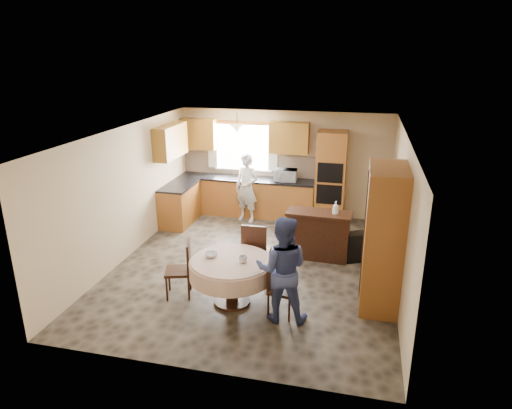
{
  "coord_description": "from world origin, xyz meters",
  "views": [
    {
      "loc": [
        1.8,
        -7.46,
        3.83
      ],
      "look_at": [
        -0.04,
        0.3,
        1.11
      ],
      "focal_mm": 32.0,
      "sensor_mm": 36.0,
      "label": 1
    }
  ],
  "objects_px": {
    "person_sink": "(247,188)",
    "chair_right": "(278,285)",
    "cupboard": "(384,237)",
    "chair_back": "(255,249)",
    "sideboard": "(318,236)",
    "dining_table": "(232,270)",
    "person_dining": "(282,269)",
    "oven_tower": "(331,178)",
    "chair_left": "(183,266)"
  },
  "relations": [
    {
      "from": "oven_tower",
      "to": "sideboard",
      "type": "height_order",
      "value": "oven_tower"
    },
    {
      "from": "sideboard",
      "to": "chair_left",
      "type": "xyz_separation_m",
      "value": [
        -1.98,
        -1.96,
        0.08
      ]
    },
    {
      "from": "chair_right",
      "to": "person_dining",
      "type": "bearing_deg",
      "value": -138.09
    },
    {
      "from": "cupboard",
      "to": "dining_table",
      "type": "xyz_separation_m",
      "value": [
        -2.26,
        -0.58,
        -0.52
      ]
    },
    {
      "from": "dining_table",
      "to": "person_dining",
      "type": "xyz_separation_m",
      "value": [
        0.84,
        -0.26,
        0.23
      ]
    },
    {
      "from": "person_sink",
      "to": "person_dining",
      "type": "distance_m",
      "value": 4.18
    },
    {
      "from": "chair_left",
      "to": "person_dining",
      "type": "xyz_separation_m",
      "value": [
        1.68,
        -0.3,
        0.29
      ]
    },
    {
      "from": "chair_left",
      "to": "person_sink",
      "type": "distance_m",
      "value": 3.6
    },
    {
      "from": "sideboard",
      "to": "dining_table",
      "type": "relative_size",
      "value": 0.93
    },
    {
      "from": "dining_table",
      "to": "chair_left",
      "type": "xyz_separation_m",
      "value": [
        -0.84,
        0.04,
        -0.06
      ]
    },
    {
      "from": "chair_left",
      "to": "person_sink",
      "type": "xyz_separation_m",
      "value": [
        0.15,
        3.59,
        0.28
      ]
    },
    {
      "from": "person_sink",
      "to": "dining_table",
      "type": "bearing_deg",
      "value": -60.62
    },
    {
      "from": "oven_tower",
      "to": "cupboard",
      "type": "distance_m",
      "value": 3.61
    },
    {
      "from": "dining_table",
      "to": "chair_right",
      "type": "height_order",
      "value": "chair_right"
    },
    {
      "from": "sideboard",
      "to": "chair_back",
      "type": "relative_size",
      "value": 1.15
    },
    {
      "from": "cupboard",
      "to": "oven_tower",
      "type": "bearing_deg",
      "value": 107.26
    },
    {
      "from": "chair_back",
      "to": "person_sink",
      "type": "xyz_separation_m",
      "value": [
        -0.87,
        2.8,
        0.22
      ]
    },
    {
      "from": "oven_tower",
      "to": "sideboard",
      "type": "xyz_separation_m",
      "value": [
        -0.05,
        -2.03,
        -0.63
      ]
    },
    {
      "from": "sideboard",
      "to": "person_sink",
      "type": "xyz_separation_m",
      "value": [
        -1.83,
        1.64,
        0.37
      ]
    },
    {
      "from": "chair_right",
      "to": "person_dining",
      "type": "relative_size",
      "value": 0.54
    },
    {
      "from": "oven_tower",
      "to": "person_dining",
      "type": "xyz_separation_m",
      "value": [
        -0.35,
        -4.28,
        -0.25
      ]
    },
    {
      "from": "chair_right",
      "to": "person_sink",
      "type": "xyz_separation_m",
      "value": [
        -1.45,
        3.77,
        0.32
      ]
    },
    {
      "from": "chair_back",
      "to": "dining_table",
      "type": "bearing_deg",
      "value": 77.24
    },
    {
      "from": "dining_table",
      "to": "person_dining",
      "type": "relative_size",
      "value": 0.81
    },
    {
      "from": "chair_right",
      "to": "person_dining",
      "type": "xyz_separation_m",
      "value": [
        0.09,
        -0.12,
        0.33
      ]
    },
    {
      "from": "oven_tower",
      "to": "dining_table",
      "type": "relative_size",
      "value": 1.62
    },
    {
      "from": "chair_left",
      "to": "dining_table",
      "type": "bearing_deg",
      "value": 69.71
    },
    {
      "from": "cupboard",
      "to": "person_dining",
      "type": "distance_m",
      "value": 1.68
    },
    {
      "from": "oven_tower",
      "to": "sideboard",
      "type": "bearing_deg",
      "value": -91.34
    },
    {
      "from": "chair_left",
      "to": "oven_tower",
      "type": "bearing_deg",
      "value": 135.64
    },
    {
      "from": "chair_right",
      "to": "person_dining",
      "type": "distance_m",
      "value": 0.36
    },
    {
      "from": "person_sink",
      "to": "chair_right",
      "type": "bearing_deg",
      "value": -50.38
    },
    {
      "from": "chair_back",
      "to": "person_dining",
      "type": "xyz_separation_m",
      "value": [
        0.66,
        -1.1,
        0.23
      ]
    },
    {
      "from": "chair_left",
      "to": "person_dining",
      "type": "height_order",
      "value": "person_dining"
    },
    {
      "from": "chair_back",
      "to": "person_dining",
      "type": "distance_m",
      "value": 1.3
    },
    {
      "from": "chair_left",
      "to": "chair_back",
      "type": "distance_m",
      "value": 1.29
    },
    {
      "from": "chair_right",
      "to": "person_sink",
      "type": "height_order",
      "value": "person_sink"
    },
    {
      "from": "oven_tower",
      "to": "chair_back",
      "type": "relative_size",
      "value": 2.01
    },
    {
      "from": "oven_tower",
      "to": "dining_table",
      "type": "bearing_deg",
      "value": -106.52
    },
    {
      "from": "oven_tower",
      "to": "person_sink",
      "type": "distance_m",
      "value": 1.94
    },
    {
      "from": "oven_tower",
      "to": "chair_right",
      "type": "distance_m",
      "value": 4.23
    },
    {
      "from": "chair_left",
      "to": "person_sink",
      "type": "bearing_deg",
      "value": 160.3
    },
    {
      "from": "chair_left",
      "to": "person_dining",
      "type": "distance_m",
      "value": 1.73
    },
    {
      "from": "chair_back",
      "to": "person_dining",
      "type": "height_order",
      "value": "person_dining"
    },
    {
      "from": "cupboard",
      "to": "chair_back",
      "type": "bearing_deg",
      "value": 172.95
    },
    {
      "from": "sideboard",
      "to": "person_dining",
      "type": "height_order",
      "value": "person_dining"
    },
    {
      "from": "chair_back",
      "to": "chair_right",
      "type": "relative_size",
      "value": 1.2
    },
    {
      "from": "oven_tower",
      "to": "chair_right",
      "type": "height_order",
      "value": "oven_tower"
    },
    {
      "from": "chair_right",
      "to": "cupboard",
      "type": "bearing_deg",
      "value": -57.88
    },
    {
      "from": "sideboard",
      "to": "dining_table",
      "type": "bearing_deg",
      "value": -117.0
    }
  ]
}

